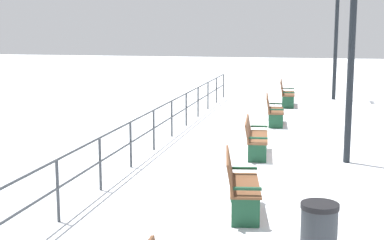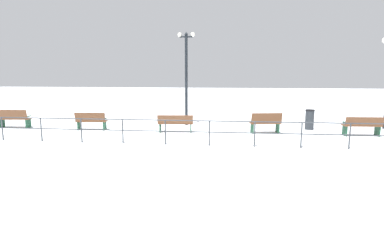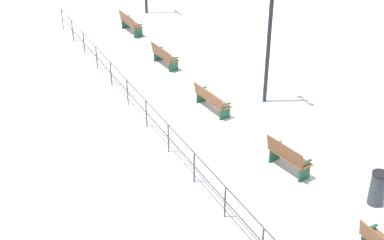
{
  "view_description": "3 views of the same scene",
  "coord_description": "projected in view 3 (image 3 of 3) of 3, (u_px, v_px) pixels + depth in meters",
  "views": [
    {
      "loc": [
        1.14,
        -12.57,
        2.92
      ],
      "look_at": [
        -1.41,
        -1.08,
        0.94
      ],
      "focal_mm": 52.61,
      "sensor_mm": 36.0,
      "label": 1
    },
    {
      "loc": [
        -13.74,
        -2.22,
        2.78
      ],
      "look_at": [
        -2.05,
        -0.98,
        0.9
      ],
      "focal_mm": 28.06,
      "sensor_mm": 36.0,
      "label": 2
    },
    {
      "loc": [
        -8.16,
        -14.24,
        9.03
      ],
      "look_at": [
        -1.65,
        -1.44,
        0.74
      ],
      "focal_mm": 50.49,
      "sensor_mm": 36.0,
      "label": 3
    }
  ],
  "objects": [
    {
      "name": "lamppost_middle",
      "position": [
        270.0,
        23.0,
        17.77
      ],
      "size": [
        0.22,
        0.89,
        4.8
      ],
      "color": "black",
      "rests_on": "ground"
    },
    {
      "name": "waterfront_railing",
      "position": [
        146.0,
        109.0,
        17.37
      ],
      "size": [
        0.05,
        20.4,
        0.98
      ],
      "color": "#383D42",
      "rests_on": "ground"
    },
    {
      "name": "bench_second",
      "position": [
        288.0,
        157.0,
        15.28
      ],
      "size": [
        0.73,
        1.45,
        0.96
      ],
      "rotation": [
        0.0,
        0.0,
        0.16
      ],
      "color": "brown",
      "rests_on": "ground"
    },
    {
      "name": "bench_fourth",
      "position": [
        164.0,
        56.0,
        21.63
      ],
      "size": [
        0.64,
        1.48,
        0.88
      ],
      "rotation": [
        0.0,
        0.0,
        0.09
      ],
      "color": "brown",
      "rests_on": "ground"
    },
    {
      "name": "bench_fifth",
      "position": [
        130.0,
        23.0,
        24.86
      ],
      "size": [
        0.61,
        1.61,
        0.94
      ],
      "rotation": [
        0.0,
        0.0,
        0.05
      ],
      "color": "brown",
      "rests_on": "ground"
    },
    {
      "name": "bench_third",
      "position": [
        211.0,
        99.0,
        18.41
      ],
      "size": [
        0.64,
        1.67,
        0.83
      ],
      "rotation": [
        0.0,
        0.0,
        0.09
      ],
      "color": "brown",
      "rests_on": "ground"
    },
    {
      "name": "ground_plane",
      "position": [
        215.0,
        109.0,
        18.71
      ],
      "size": [
        80.0,
        80.0,
        0.0
      ],
      "primitive_type": "plane",
      "color": "white",
      "rests_on": "ground"
    },
    {
      "name": "trash_bin",
      "position": [
        377.0,
        188.0,
        14.0
      ],
      "size": [
        0.43,
        0.43,
        0.98
      ],
      "color": "#2D3338",
      "rests_on": "ground"
    }
  ]
}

